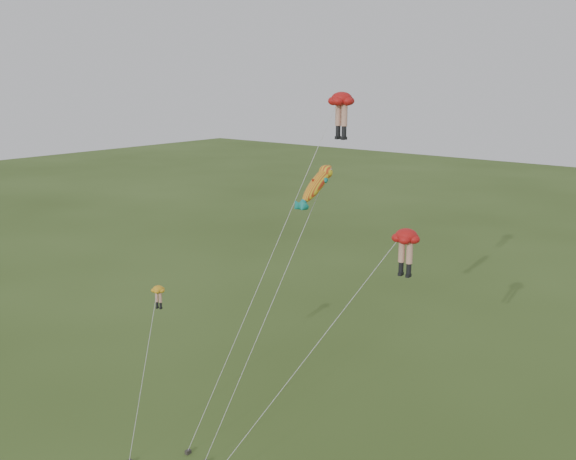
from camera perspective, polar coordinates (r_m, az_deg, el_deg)
The scene contains 5 objects.
ground at distance 42.04m, azimuth -6.34°, elevation -19.23°, with size 300.00×300.00×0.00m, color #334719.
legs_kite_red_high at distance 40.13m, azimuth 4.64°, elevation 10.92°, with size 5.44×10.82×21.77m.
legs_kite_red_mid at distance 36.51m, azimuth 10.27°, elevation -1.06°, with size 7.61×10.64×14.40m.
legs_kite_yellow at distance 43.01m, azimuth -11.57°, elevation -5.98°, with size 3.59×5.90×9.33m.
fish_kite at distance 38.75m, azimuth 2.55°, elevation 3.99°, with size 3.30×9.16×17.71m.
Camera 1 is at (25.60, -24.50, 22.63)m, focal length 40.00 mm.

